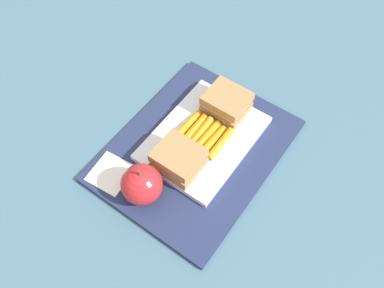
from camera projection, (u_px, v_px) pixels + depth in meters
The scene contains 8 objects.
ground_plane at pixel (196, 151), 0.79m from camera, with size 2.40×2.40×0.00m, color #42667A.
lunchbag_mat at pixel (196, 150), 0.79m from camera, with size 0.36×0.28×0.01m, color navy.
food_tray at pixel (203, 138), 0.79m from camera, with size 0.23×0.17×0.01m, color white.
sandwich_half_left at pixel (227, 103), 0.80m from camera, with size 0.07×0.08×0.04m.
sandwich_half_right at pixel (179, 159), 0.73m from camera, with size 0.07×0.08×0.04m.
carrot_sticks_bundle at pixel (204, 134), 0.78m from camera, with size 0.08×0.09×0.02m.
apple at pixel (142, 184), 0.70m from camera, with size 0.07×0.07×0.08m.
paper_napkin at pixel (111, 173), 0.76m from camera, with size 0.07×0.07×0.00m, color white.
Camera 1 is at (0.35, 0.24, 0.67)m, focal length 38.75 mm.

